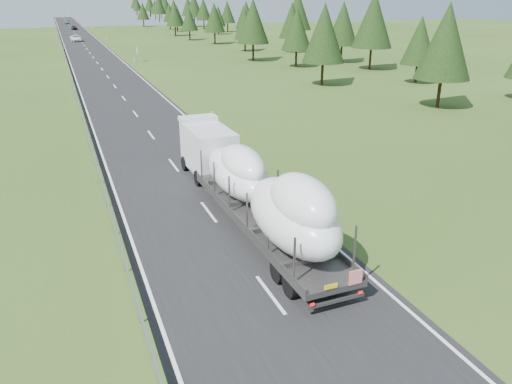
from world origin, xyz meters
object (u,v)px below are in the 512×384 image
object	(u,v)px
boat_truck	(252,182)
distant_van	(76,38)
highway_sign	(137,52)
distant_car_dark	(74,28)
distant_car_blue	(67,22)

from	to	relation	value
boat_truck	distant_van	xyz separation A→B (m)	(-2.97, 123.37, -1.53)
highway_sign	distant_car_dark	world-z (taller)	highway_sign
highway_sign	distant_car_dark	xyz separation A→B (m)	(-6.58, 100.59, -1.03)
boat_truck	distant_car_blue	bearing A→B (deg)	90.60
highway_sign	distant_car_blue	xyz separation A→B (m)	(-7.68, 141.49, -1.03)
highway_sign	distant_car_blue	size ratio (longest dim) A/B	0.55
boat_truck	distant_car_dark	xyz separation A→B (m)	(-1.15, 173.83, -1.57)
distant_van	distant_car_blue	world-z (taller)	distant_van
distant_van	boat_truck	bearing A→B (deg)	-88.79
boat_truck	distant_van	world-z (taller)	boat_truck
distant_car_blue	distant_van	bearing A→B (deg)	-91.63
boat_truck	distant_car_dark	world-z (taller)	boat_truck
boat_truck	distant_car_blue	xyz separation A→B (m)	(-2.25, 214.73, -1.57)
boat_truck	distant_van	bearing A→B (deg)	91.38
distant_car_blue	boat_truck	bearing A→B (deg)	-90.58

